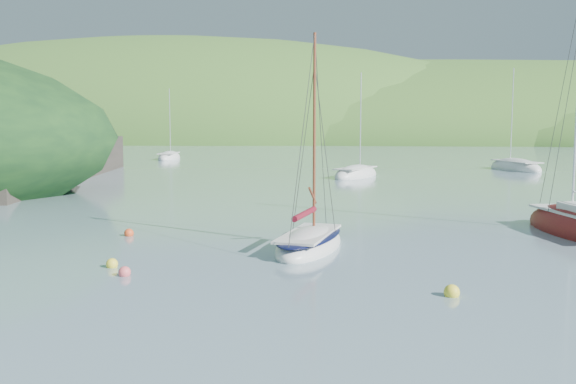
# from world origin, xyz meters

# --- Properties ---
(ground) EXTENTS (700.00, 700.00, 0.00)m
(ground) POSITION_xyz_m (0.00, 0.00, 0.00)
(ground) COLOR #73909E
(ground) RESTS_ON ground
(shoreline_hills) EXTENTS (690.00, 135.00, 56.00)m
(shoreline_hills) POSITION_xyz_m (-9.66, 172.42, 0.00)
(shoreline_hills) COLOR #346827
(shoreline_hills) RESTS_ON ground
(daysailer_white) EXTENTS (3.23, 6.47, 9.51)m
(daysailer_white) POSITION_xyz_m (-1.02, 7.63, 0.22)
(daysailer_white) COLOR white
(daysailer_white) RESTS_ON ground
(distant_sloop_a) EXTENTS (5.30, 7.86, 10.61)m
(distant_sloop_a) POSITION_xyz_m (-0.06, 41.85, 0.18)
(distant_sloop_a) COLOR white
(distant_sloop_a) RESTS_ON ground
(distant_sloop_b) EXTENTS (5.72, 8.77, 11.81)m
(distant_sloop_b) POSITION_xyz_m (16.62, 52.68, 0.20)
(distant_sloop_b) COLOR white
(distant_sloop_b) RESTS_ON ground
(distant_sloop_c) EXTENTS (3.23, 7.53, 10.46)m
(distant_sloop_c) POSITION_xyz_m (-26.19, 66.36, 0.18)
(distant_sloop_c) COLOR white
(distant_sloop_c) RESTS_ON ground
(mooring_buoys) EXTENTS (22.36, 8.91, 0.48)m
(mooring_buoys) POSITION_xyz_m (-0.92, 4.71, 0.12)
(mooring_buoys) COLOR yellow
(mooring_buoys) RESTS_ON ground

